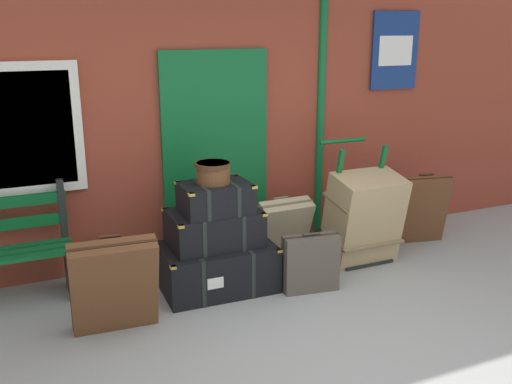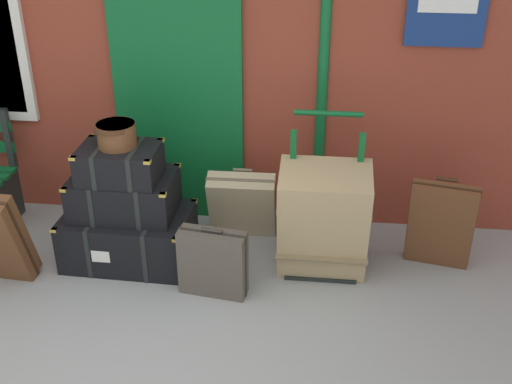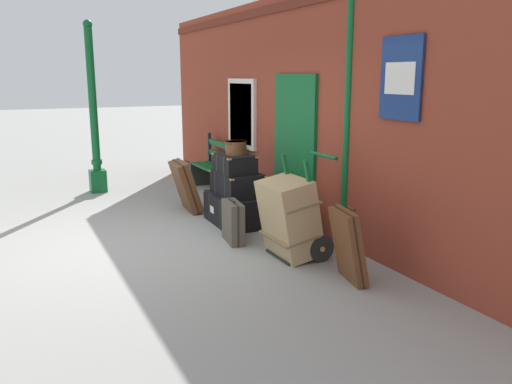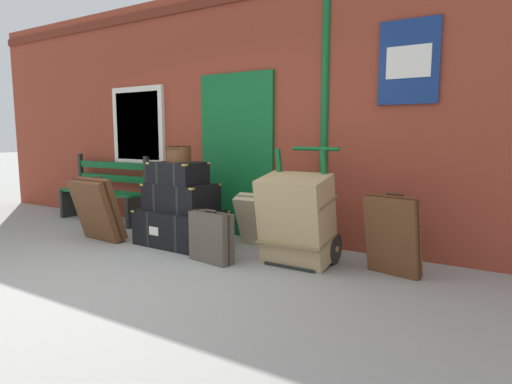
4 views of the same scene
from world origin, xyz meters
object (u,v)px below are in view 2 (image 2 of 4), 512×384
(suitcase_brown, at_px, (242,205))
(large_brown_trunk, at_px, (323,220))
(steamer_trunk_top, at_px, (120,163))
(porters_trolley, at_px, (322,230))
(suitcase_tan, at_px, (441,225))
(round_hatbox, at_px, (116,133))
(suitcase_cream, at_px, (213,263))
(steamer_trunk_base, at_px, (129,236))
(steamer_trunk_middle, at_px, (124,194))

(suitcase_brown, bearing_deg, large_brown_trunk, -32.81)
(steamer_trunk_top, distance_m, porters_trolley, 1.69)
(porters_trolley, height_order, suitcase_tan, porters_trolley)
(porters_trolley, bearing_deg, suitcase_brown, 158.78)
(round_hatbox, bearing_deg, suitcase_tan, 3.47)
(suitcase_brown, distance_m, suitcase_cream, 0.82)
(steamer_trunk_top, relative_size, round_hatbox, 1.97)
(suitcase_tan, distance_m, suitcase_cream, 1.81)
(round_hatbox, relative_size, suitcase_cream, 0.55)
(round_hatbox, xyz_separation_m, suitcase_tan, (2.49, 0.15, -0.72))
(round_hatbox, relative_size, large_brown_trunk, 0.33)
(suitcase_brown, xyz_separation_m, suitcase_tan, (1.60, -0.27, 0.06))
(suitcase_tan, bearing_deg, suitcase_brown, 170.44)
(steamer_trunk_top, xyz_separation_m, suitcase_cream, (0.76, -0.36, -0.61))
(large_brown_trunk, bearing_deg, round_hatbox, 179.23)
(porters_trolley, height_order, suitcase_cream, porters_trolley)
(steamer_trunk_base, xyz_separation_m, suitcase_brown, (0.87, 0.43, 0.11))
(steamer_trunk_top, bearing_deg, porters_trolley, 6.38)
(round_hatbox, bearing_deg, steamer_trunk_middle, 77.55)
(steamer_trunk_base, distance_m, suitcase_cream, 0.84)
(steamer_trunk_middle, height_order, suitcase_tan, suitcase_tan)
(round_hatbox, relative_size, suitcase_tan, 0.39)
(round_hatbox, height_order, porters_trolley, porters_trolley)
(steamer_trunk_middle, distance_m, suitcase_brown, 1.01)
(steamer_trunk_top, height_order, suitcase_brown, steamer_trunk_top)
(steamer_trunk_middle, distance_m, suitcase_cream, 0.93)
(steamer_trunk_base, distance_m, suitcase_brown, 0.98)
(round_hatbox, height_order, suitcase_tan, round_hatbox)
(suitcase_brown, relative_size, suitcase_cream, 1.14)
(steamer_trunk_base, xyz_separation_m, suitcase_tan, (2.48, 0.16, 0.17))
(round_hatbox, height_order, suitcase_cream, round_hatbox)
(round_hatbox, height_order, large_brown_trunk, round_hatbox)
(steamer_trunk_top, relative_size, large_brown_trunk, 0.65)
(suitcase_tan, relative_size, suitcase_cream, 1.41)
(steamer_trunk_middle, bearing_deg, large_brown_trunk, -1.53)
(round_hatbox, xyz_separation_m, suitcase_brown, (0.89, 0.42, -0.79))
(steamer_trunk_base, distance_m, porters_trolley, 1.57)
(porters_trolley, bearing_deg, suitcase_tan, -0.23)
(steamer_trunk_middle, xyz_separation_m, steamer_trunk_top, (0.00, -0.04, 0.29))
(porters_trolley, bearing_deg, steamer_trunk_middle, -175.13)
(steamer_trunk_base, xyz_separation_m, round_hatbox, (-0.02, 0.01, 0.90))
(steamer_trunk_base, relative_size, suitcase_cream, 1.84)
(suitcase_tan, bearing_deg, large_brown_trunk, -169.36)
(steamer_trunk_base, xyz_separation_m, large_brown_trunk, (1.56, -0.01, 0.26))
(round_hatbox, distance_m, suitcase_tan, 2.60)
(steamer_trunk_middle, relative_size, suitcase_brown, 1.27)
(suitcase_cream, bearing_deg, steamer_trunk_base, 153.73)
(steamer_trunk_top, height_order, large_brown_trunk, steamer_trunk_top)
(suitcase_brown, distance_m, suitcase_tan, 1.63)
(porters_trolley, distance_m, suitcase_brown, 0.74)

